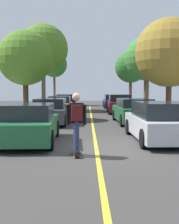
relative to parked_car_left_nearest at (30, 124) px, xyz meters
The scene contains 20 objects.
ground 2.67m from the parked_car_left_nearest, 25.93° to the right, with size 80.00×80.00×0.00m, color #3D3A38.
center_line 3.75m from the parked_car_left_nearest, 50.99° to the left, with size 0.12×39.20×0.01m, color gold.
parked_car_left_nearest is the anchor object (origin of this frame).
parked_car_left_near 6.01m from the parked_car_left_nearest, 90.02° to the left, with size 1.96×4.66×1.39m.
parked_car_left_far 11.49m from the parked_car_left_nearest, 90.01° to the left, with size 1.86×4.17×1.40m.
parked_car_left_farthest 17.69m from the parked_car_left_nearest, 90.01° to the left, with size 2.09×4.28×1.42m.
parked_car_right_nearest 4.67m from the parked_car_left_nearest, ahead, with size 1.95×4.44×1.43m.
parked_car_right_near 7.62m from the parked_car_left_nearest, 52.36° to the left, with size 2.09×4.61×1.38m.
parked_car_right_far 14.06m from the parked_car_left_nearest, 70.68° to the left, with size 2.08×4.50×1.48m.
parked_car_right_farthest 20.66m from the parked_car_left_nearest, 76.99° to the left, with size 1.83×4.36×1.38m.
street_tree_left_nearest 9.18m from the parked_car_left_nearest, 102.54° to the left, with size 3.47×3.47×5.48m.
street_tree_left_near 17.01m from the parked_car_left_nearest, 96.58° to the left, with size 4.41×4.41×7.57m.
street_tree_left_far 25.29m from the parked_car_left_nearest, 94.30° to the left, with size 3.05×3.05×6.24m.
street_tree_right_nearest 9.31m from the parked_car_left_nearest, 41.72° to the left, with size 3.76×3.76×5.63m.
street_tree_right_near 14.05m from the parked_car_left_nearest, 61.36° to the left, with size 3.35×3.35×5.75m.
street_tree_right_far 21.40m from the parked_car_left_nearest, 72.01° to the left, with size 3.25×3.25×5.69m.
fire_hydrant 2.46m from the parked_car_left_nearest, 127.73° to the left, with size 0.20×0.20×0.70m.
streetlamp 14.92m from the parked_car_left_nearest, 96.87° to the left, with size 0.36×0.24×6.14m.
skateboard 2.72m from the parked_car_left_nearest, 49.71° to the right, with size 0.32×0.86×0.10m.
skateboarder 2.72m from the parked_car_left_nearest, 50.12° to the right, with size 0.59×0.71×1.68m.
Camera 1 is at (-0.30, -9.21, 1.89)m, focal length 47.17 mm.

